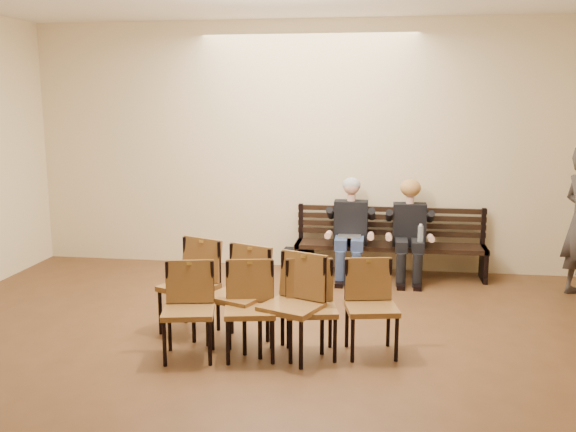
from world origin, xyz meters
name	(u,v)px	position (x,y,z in m)	size (l,w,h in m)	color
room_walls	(242,84)	(0.00, 0.79, 2.54)	(8.02, 10.01, 3.51)	beige
bench	(389,260)	(1.18, 4.65, 0.23)	(2.60, 0.90, 0.45)	black
seated_man	(350,229)	(0.64, 4.53, 0.68)	(0.56, 0.78, 1.35)	black
seated_woman	(409,233)	(1.43, 4.53, 0.64)	(0.55, 0.76, 1.27)	black
laptop	(349,239)	(0.64, 4.40, 0.56)	(0.31, 0.24, 0.22)	silver
water_bottle	(420,243)	(1.57, 4.25, 0.57)	(0.07, 0.07, 0.24)	silver
bag	(298,260)	(-0.10, 4.75, 0.15)	(0.42, 0.29, 0.31)	black
chair_row_front	(237,297)	(-0.33, 1.91, 0.49)	(1.76, 0.54, 0.98)	brown
chair_row_back	(281,310)	(0.14, 1.68, 0.45)	(2.21, 0.50, 0.91)	brown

